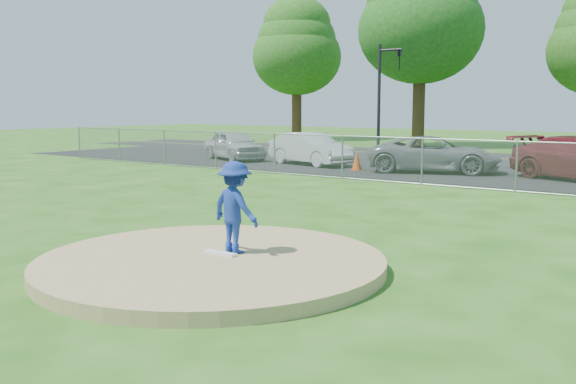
{
  "coord_description": "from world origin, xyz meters",
  "views": [
    {
      "loc": [
        6.72,
        -7.13,
        2.51
      ],
      "look_at": [
        0.0,
        2.0,
        1.0
      ],
      "focal_mm": 40.0,
      "sensor_mm": 36.0,
      "label": 1
    }
  ],
  "objects_px": {
    "traffic_signal_left": "(383,90)",
    "pitcher": "(235,207)",
    "parked_car_silver": "(234,145)",
    "tree_left": "(421,14)",
    "traffic_cone": "(357,161)",
    "parked_car_white": "(311,149)",
    "tree_far_left": "(297,46)",
    "parked_car_gray": "(434,154)"
  },
  "relations": [
    {
      "from": "tree_far_left",
      "to": "parked_car_gray",
      "type": "distance_m",
      "value": 26.09
    },
    {
      "from": "traffic_signal_left",
      "to": "parked_car_silver",
      "type": "height_order",
      "value": "traffic_signal_left"
    },
    {
      "from": "traffic_cone",
      "to": "parked_car_gray",
      "type": "xyz_separation_m",
      "value": [
        2.81,
        1.02,
        0.31
      ]
    },
    {
      "from": "parked_car_white",
      "to": "parked_car_gray",
      "type": "bearing_deg",
      "value": -73.42
    },
    {
      "from": "tree_far_left",
      "to": "parked_car_silver",
      "type": "height_order",
      "value": "tree_far_left"
    },
    {
      "from": "tree_far_left",
      "to": "pitcher",
      "type": "xyz_separation_m",
      "value": [
        22.1,
        -32.55,
        -6.13
      ]
    },
    {
      "from": "pitcher",
      "to": "traffic_cone",
      "type": "relative_size",
      "value": 1.95
    },
    {
      "from": "pitcher",
      "to": "parked_car_white",
      "type": "height_order",
      "value": "pitcher"
    },
    {
      "from": "traffic_cone",
      "to": "parked_car_gray",
      "type": "relative_size",
      "value": 0.15
    },
    {
      "from": "tree_far_left",
      "to": "tree_left",
      "type": "distance_m",
      "value": 11.24
    },
    {
      "from": "parked_car_silver",
      "to": "pitcher",
      "type": "bearing_deg",
      "value": -115.48
    },
    {
      "from": "traffic_cone",
      "to": "tree_far_left",
      "type": "bearing_deg",
      "value": 131.3
    },
    {
      "from": "tree_far_left",
      "to": "parked_car_gray",
      "type": "height_order",
      "value": "tree_far_left"
    },
    {
      "from": "traffic_cone",
      "to": "parked_car_silver",
      "type": "xyz_separation_m",
      "value": [
        -7.25,
        0.93,
        0.33
      ]
    },
    {
      "from": "tree_far_left",
      "to": "parked_car_white",
      "type": "xyz_separation_m",
      "value": [
        13.07,
        -17.21,
        -6.36
      ]
    },
    {
      "from": "tree_far_left",
      "to": "tree_left",
      "type": "relative_size",
      "value": 0.86
    },
    {
      "from": "traffic_signal_left",
      "to": "parked_car_silver",
      "type": "xyz_separation_m",
      "value": [
        -4.61,
        -6.15,
        -2.65
      ]
    },
    {
      "from": "pitcher",
      "to": "tree_left",
      "type": "bearing_deg",
      "value": -62.11
    },
    {
      "from": "pitcher",
      "to": "parked_car_silver",
      "type": "relative_size",
      "value": 0.36
    },
    {
      "from": "traffic_signal_left",
      "to": "parked_car_silver",
      "type": "relative_size",
      "value": 1.36
    },
    {
      "from": "tree_left",
      "to": "traffic_cone",
      "type": "relative_size",
      "value": 16.71
    },
    {
      "from": "tree_left",
      "to": "parked_car_silver",
      "type": "xyz_separation_m",
      "value": [
        -2.37,
        -15.15,
        -7.53
      ]
    },
    {
      "from": "tree_far_left",
      "to": "parked_car_white",
      "type": "relative_size",
      "value": 2.55
    },
    {
      "from": "tree_far_left",
      "to": "parked_car_gray",
      "type": "xyz_separation_m",
      "value": [
        18.7,
        -17.06,
        -6.36
      ]
    },
    {
      "from": "tree_left",
      "to": "parked_car_gray",
      "type": "xyz_separation_m",
      "value": [
        7.7,
        -15.06,
        -7.54
      ]
    },
    {
      "from": "traffic_cone",
      "to": "parked_car_white",
      "type": "height_order",
      "value": "parked_car_white"
    },
    {
      "from": "tree_far_left",
      "to": "parked_car_white",
      "type": "distance_m",
      "value": 22.52
    },
    {
      "from": "tree_left",
      "to": "parked_car_white",
      "type": "xyz_separation_m",
      "value": [
        2.07,
        -15.21,
        -7.54
      ]
    },
    {
      "from": "tree_far_left",
      "to": "tree_left",
      "type": "height_order",
      "value": "tree_left"
    },
    {
      "from": "traffic_signal_left",
      "to": "pitcher",
      "type": "height_order",
      "value": "traffic_signal_left"
    },
    {
      "from": "tree_left",
      "to": "pitcher",
      "type": "height_order",
      "value": "tree_left"
    },
    {
      "from": "traffic_cone",
      "to": "parked_car_white",
      "type": "relative_size",
      "value": 0.18
    },
    {
      "from": "tree_left",
      "to": "pitcher",
      "type": "distance_m",
      "value": 33.32
    },
    {
      "from": "parked_car_white",
      "to": "parked_car_gray",
      "type": "xyz_separation_m",
      "value": [
        5.63,
        0.16,
        -0.0
      ]
    },
    {
      "from": "parked_car_silver",
      "to": "parked_car_gray",
      "type": "bearing_deg",
      "value": -66.14
    },
    {
      "from": "parked_car_white",
      "to": "pitcher",
      "type": "bearing_deg",
      "value": -134.5
    },
    {
      "from": "tree_far_left",
      "to": "traffic_signal_left",
      "type": "height_order",
      "value": "tree_far_left"
    },
    {
      "from": "parked_car_white",
      "to": "parked_car_gray",
      "type": "height_order",
      "value": "parked_car_white"
    },
    {
      "from": "traffic_signal_left",
      "to": "pitcher",
      "type": "relative_size",
      "value": 3.83
    },
    {
      "from": "parked_car_gray",
      "to": "tree_left",
      "type": "bearing_deg",
      "value": 7.33
    },
    {
      "from": "traffic_signal_left",
      "to": "pitcher",
      "type": "bearing_deg",
      "value": -67.64
    },
    {
      "from": "tree_left",
      "to": "parked_car_gray",
      "type": "height_order",
      "value": "tree_left"
    }
  ]
}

